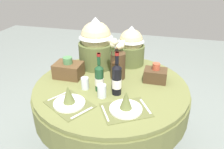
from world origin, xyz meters
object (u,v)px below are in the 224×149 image
at_px(woven_basket_side_right, 155,75).
at_px(wine_bottle_left, 116,73).
at_px(tumbler_near_left, 102,91).
at_px(tumbler_near_right, 85,83).
at_px(wine_bottle_right, 99,77).
at_px(flower_vase, 118,61).
at_px(gift_tub_back_centre, 131,44).
at_px(place_setting_left, 69,99).
at_px(place_setting_right, 126,105).
at_px(woven_basket_side_left, 69,69).
at_px(wine_bottle_centre, 117,79).
at_px(gift_tub_back_left, 96,41).
at_px(dining_table, 111,99).

bearing_deg(woven_basket_side_right, wine_bottle_left, -147.90).
xyz_separation_m(tumbler_near_left, tumbler_near_right, (-0.17, 0.09, -0.00)).
bearing_deg(wine_bottle_right, flower_vase, 69.55).
relative_size(tumbler_near_left, gift_tub_back_centre, 0.27).
xyz_separation_m(place_setting_left, wine_bottle_right, (0.16, 0.26, 0.07)).
bearing_deg(place_setting_right, gift_tub_back_centre, 98.23).
relative_size(place_setting_right, wine_bottle_right, 1.28).
relative_size(place_setting_left, wine_bottle_left, 1.20).
xyz_separation_m(tumbler_near_right, woven_basket_side_left, (-0.23, 0.17, 0.02)).
bearing_deg(place_setting_right, woven_basket_side_right, 71.65).
bearing_deg(wine_bottle_centre, tumbler_near_left, -143.15).
xyz_separation_m(place_setting_right, gift_tub_back_centre, (-0.12, 0.82, 0.17)).
bearing_deg(wine_bottle_left, gift_tub_back_centre, 86.68).
xyz_separation_m(place_setting_left, tumbler_near_left, (0.21, 0.16, 0.01)).
relative_size(place_setting_left, tumbler_near_left, 3.88).
distance_m(flower_vase, tumbler_near_left, 0.37).
distance_m(wine_bottle_left, tumbler_near_right, 0.27).
relative_size(wine_bottle_left, tumbler_near_right, 3.43).
bearing_deg(gift_tub_back_left, tumbler_near_right, -84.16).
bearing_deg(wine_bottle_centre, flower_vase, 101.87).
relative_size(wine_bottle_left, woven_basket_side_right, 1.78).
bearing_deg(gift_tub_back_left, wine_bottle_left, -52.05).
height_order(wine_bottle_left, tumbler_near_left, wine_bottle_left).
height_order(place_setting_right, tumbler_near_left, place_setting_right).
bearing_deg(place_setting_right, flower_vase, 110.24).
height_order(place_setting_right, wine_bottle_left, wine_bottle_left).
xyz_separation_m(flower_vase, gift_tub_back_left, (-0.27, 0.21, 0.10)).
distance_m(wine_bottle_centre, tumbler_near_right, 0.29).
bearing_deg(dining_table, gift_tub_back_centre, 80.05).
bearing_deg(wine_bottle_right, woven_basket_side_right, 32.62).
bearing_deg(tumbler_near_left, wine_bottle_left, 67.52).
xyz_separation_m(gift_tub_back_left, woven_basket_side_left, (-0.18, -0.30, -0.19)).
bearing_deg(tumbler_near_right, tumbler_near_left, -26.44).
bearing_deg(place_setting_left, tumbler_near_left, 38.31).
bearing_deg(gift_tub_back_left, gift_tub_back_centre, 22.47).
bearing_deg(woven_basket_side_left, tumbler_near_left, -32.80).
distance_m(wine_bottle_right, gift_tub_back_left, 0.51).
relative_size(place_setting_right, wine_bottle_centre, 1.17).
xyz_separation_m(wine_bottle_left, tumbler_near_left, (-0.07, -0.18, -0.08)).
bearing_deg(gift_tub_back_centre, woven_basket_side_right, -47.98).
bearing_deg(place_setting_right, dining_table, 120.55).
xyz_separation_m(tumbler_near_left, woven_basket_side_right, (0.39, 0.37, 0.01)).
distance_m(dining_table, gift_tub_back_centre, 0.60).
bearing_deg(dining_table, place_setting_left, -120.99).
relative_size(gift_tub_back_centre, woven_basket_side_left, 1.62).
height_order(gift_tub_back_left, gift_tub_back_centre, gift_tub_back_left).
bearing_deg(place_setting_left, dining_table, 59.01).
bearing_deg(woven_basket_side_left, wine_bottle_left, -9.78).
bearing_deg(tumbler_near_left, place_setting_left, -141.69).
relative_size(dining_table, gift_tub_back_centre, 3.39).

